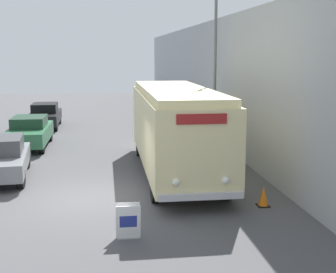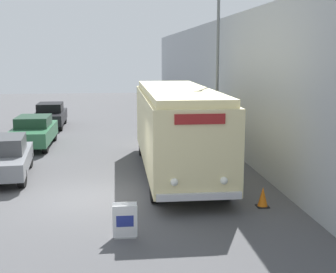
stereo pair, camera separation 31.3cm
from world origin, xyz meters
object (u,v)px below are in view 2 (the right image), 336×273
at_px(sign_board, 125,221).
at_px(traffic_cone, 263,197).
at_px(vintage_bus, 177,126).
at_px(parked_car_near, 1,157).
at_px(parked_car_mid, 34,131).
at_px(parked_car_far, 50,115).
at_px(streetlamp, 218,50).

xyz_separation_m(sign_board, traffic_cone, (4.13, 1.92, -0.13)).
xyz_separation_m(vintage_bus, sign_board, (-2.09, -6.10, -1.40)).
bearing_deg(traffic_cone, parked_car_near, 153.26).
bearing_deg(parked_car_mid, parked_car_far, 90.39).
relative_size(parked_car_mid, traffic_cone, 7.45).
bearing_deg(sign_board, parked_car_near, 125.17).
bearing_deg(traffic_cone, parked_car_far, 117.07).
height_order(streetlamp, parked_car_near, streetlamp).
height_order(vintage_bus, parked_car_near, vintage_bus).
bearing_deg(parked_car_mid, streetlamp, -26.09).
xyz_separation_m(streetlamp, parked_car_near, (-8.38, -1.78, -3.86)).
distance_m(parked_car_near, parked_car_mid, 5.83).
distance_m(streetlamp, traffic_cone, 7.45).
xyz_separation_m(vintage_bus, traffic_cone, (2.04, -4.18, -1.53)).
bearing_deg(streetlamp, sign_board, -116.70).
height_order(parked_car_far, traffic_cone, parked_car_far).
bearing_deg(parked_car_mid, sign_board, -70.65).
bearing_deg(parked_car_near, streetlamp, 6.61).
bearing_deg(traffic_cone, sign_board, -155.07).
xyz_separation_m(vintage_bus, parked_car_mid, (-6.27, 5.92, -1.06)).
xyz_separation_m(vintage_bus, streetlamp, (1.92, 1.88, 2.80)).
distance_m(sign_board, traffic_cone, 4.55).
bearing_deg(parked_car_near, traffic_cone, -32.13).
distance_m(sign_board, streetlamp, 9.87).
bearing_deg(vintage_bus, parked_car_near, 179.12).
distance_m(vintage_bus, streetlamp, 3.88).
xyz_separation_m(sign_board, parked_car_far, (-4.20, 18.20, 0.34)).
height_order(sign_board, streetlamp, streetlamp).
bearing_deg(parked_car_mid, vintage_bus, -43.19).
distance_m(streetlamp, parked_car_far, 13.67).
distance_m(parked_car_far, traffic_cone, 18.30).
bearing_deg(vintage_bus, streetlamp, 44.36).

